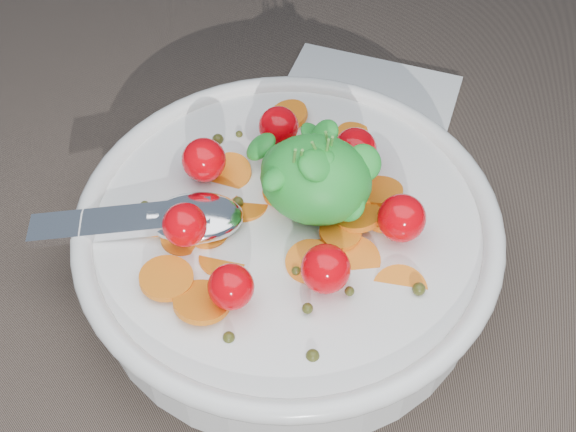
# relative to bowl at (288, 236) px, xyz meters

# --- Properties ---
(ground) EXTENTS (6.00, 6.00, 0.00)m
(ground) POSITION_rel_bowl_xyz_m (0.02, 0.02, -0.04)
(ground) COLOR brown
(ground) RESTS_ON ground
(bowl) EXTENTS (0.33, 0.31, 0.13)m
(bowl) POSITION_rel_bowl_xyz_m (0.00, 0.00, 0.00)
(bowl) COLOR white
(bowl) RESTS_ON ground
(napkin) EXTENTS (0.17, 0.15, 0.01)m
(napkin) POSITION_rel_bowl_xyz_m (0.02, 0.19, -0.03)
(napkin) COLOR white
(napkin) RESTS_ON ground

